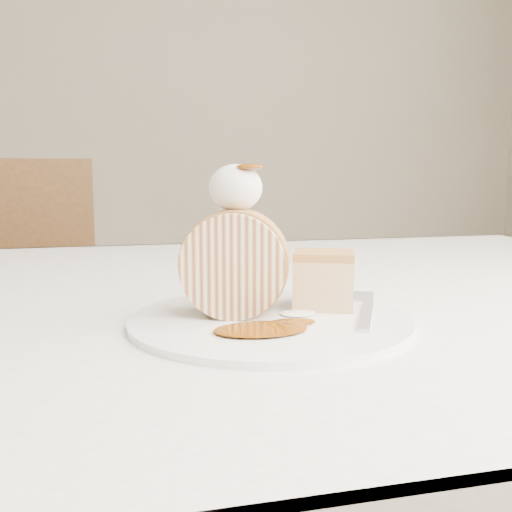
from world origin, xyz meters
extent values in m
cube|color=silver|center=(0.00, 3.00, 1.40)|extent=(5.00, 0.10, 2.80)
cube|color=white|center=(0.00, 0.20, 0.73)|extent=(1.40, 0.90, 0.04)
cube|color=white|center=(0.00, 0.65, 0.61)|extent=(1.40, 0.01, 0.28)
cylinder|color=brown|center=(0.62, 0.57, 0.35)|extent=(0.06, 0.06, 0.71)
cube|color=brown|center=(-0.40, 1.18, 0.44)|extent=(0.44, 0.44, 0.04)
cylinder|color=brown|center=(-0.22, 1.37, 0.21)|extent=(0.04, 0.04, 0.42)
cylinder|color=brown|center=(-0.21, 1.00, 0.21)|extent=(0.04, 0.04, 0.42)
cylinder|color=brown|center=(0.62, 0.56, 0.22)|extent=(0.04, 0.04, 0.44)
cylinder|color=white|center=(0.00, 0.03, 0.75)|extent=(0.32, 0.32, 0.01)
cylinder|color=#FFEEB1|center=(-0.03, 0.04, 0.80)|extent=(0.10, 0.08, 0.09)
cube|color=#B57A44|center=(0.06, 0.05, 0.78)|extent=(0.07, 0.07, 0.05)
ellipsoid|color=white|center=(-0.02, 0.05, 0.87)|extent=(0.05, 0.05, 0.04)
ellipsoid|color=#693004|center=(-0.01, 0.04, 0.89)|extent=(0.02, 0.02, 0.01)
cube|color=silver|center=(0.08, 0.01, 0.76)|extent=(0.08, 0.14, 0.00)
camera|label=1|loc=(-0.13, -0.44, 0.88)|focal=40.00mm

